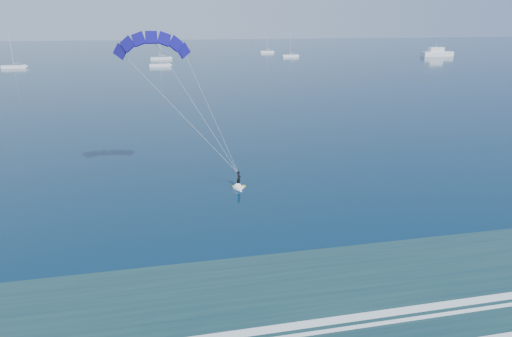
{
  "coord_description": "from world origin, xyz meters",
  "views": [
    {
      "loc": [
        -6.83,
        -14.0,
        18.72
      ],
      "look_at": [
        2.18,
        27.75,
        4.73
      ],
      "focal_mm": 32.0,
      "sensor_mm": 36.0,
      "label": 1
    }
  ],
  "objects_px": {
    "sailboat_4": "(290,56)",
    "sailboat_2": "(160,65)",
    "sailboat_0": "(14,67)",
    "motor_yacht": "(437,53)",
    "sailboat_1": "(161,58)",
    "kitesurfer_rig": "(197,110)",
    "sailboat_3": "(267,52)"
  },
  "relations": [
    {
      "from": "kitesurfer_rig",
      "to": "sailboat_2",
      "type": "xyz_separation_m",
      "value": [
        -2.22,
        149.27,
        -9.05
      ]
    },
    {
      "from": "motor_yacht",
      "to": "sailboat_2",
      "type": "distance_m",
      "value": 147.08
    },
    {
      "from": "sailboat_0",
      "to": "sailboat_4",
      "type": "bearing_deg",
      "value": 14.52
    },
    {
      "from": "sailboat_1",
      "to": "sailboat_2",
      "type": "xyz_separation_m",
      "value": [
        -1.01,
        -36.11,
        -0.01
      ]
    },
    {
      "from": "sailboat_1",
      "to": "sailboat_4",
      "type": "distance_m",
      "value": 66.28
    },
    {
      "from": "sailboat_1",
      "to": "sailboat_4",
      "type": "xyz_separation_m",
      "value": [
        66.25,
        2.12,
        -0.01
      ]
    },
    {
      "from": "kitesurfer_rig",
      "to": "sailboat_0",
      "type": "xyz_separation_m",
      "value": [
        -59.65,
        155.2,
        -9.05
      ]
    },
    {
      "from": "sailboat_3",
      "to": "sailboat_1",
      "type": "bearing_deg",
      "value": -151.06
    },
    {
      "from": "sailboat_0",
      "to": "sailboat_2",
      "type": "xyz_separation_m",
      "value": [
        57.44,
        -5.93,
        -0.0
      ]
    },
    {
      "from": "motor_yacht",
      "to": "sailboat_1",
      "type": "distance_m",
      "value": 144.03
    },
    {
      "from": "sailboat_0",
      "to": "sailboat_4",
      "type": "height_order",
      "value": "sailboat_0"
    },
    {
      "from": "motor_yacht",
      "to": "sailboat_2",
      "type": "relative_size",
      "value": 1.41
    },
    {
      "from": "motor_yacht",
      "to": "sailboat_0",
      "type": "height_order",
      "value": "sailboat_0"
    },
    {
      "from": "kitesurfer_rig",
      "to": "sailboat_0",
      "type": "distance_m",
      "value": 166.52
    },
    {
      "from": "sailboat_4",
      "to": "sailboat_2",
      "type": "bearing_deg",
      "value": -150.38
    },
    {
      "from": "sailboat_0",
      "to": "sailboat_2",
      "type": "bearing_deg",
      "value": -5.9
    },
    {
      "from": "sailboat_4",
      "to": "sailboat_1",
      "type": "bearing_deg",
      "value": -178.17
    },
    {
      "from": "kitesurfer_rig",
      "to": "sailboat_2",
      "type": "distance_m",
      "value": 149.56
    },
    {
      "from": "kitesurfer_rig",
      "to": "motor_yacht",
      "type": "bearing_deg",
      "value": 50.94
    },
    {
      "from": "sailboat_2",
      "to": "sailboat_0",
      "type": "bearing_deg",
      "value": 174.1
    },
    {
      "from": "motor_yacht",
      "to": "sailboat_2",
      "type": "bearing_deg",
      "value": -169.69
    },
    {
      "from": "sailboat_0",
      "to": "sailboat_2",
      "type": "distance_m",
      "value": 57.74
    },
    {
      "from": "sailboat_1",
      "to": "sailboat_2",
      "type": "distance_m",
      "value": 36.13
    },
    {
      "from": "sailboat_1",
      "to": "sailboat_3",
      "type": "height_order",
      "value": "sailboat_1"
    },
    {
      "from": "kitesurfer_rig",
      "to": "sailboat_3",
      "type": "height_order",
      "value": "kitesurfer_rig"
    },
    {
      "from": "sailboat_2",
      "to": "kitesurfer_rig",
      "type": "bearing_deg",
      "value": -89.15
    },
    {
      "from": "kitesurfer_rig",
      "to": "sailboat_1",
      "type": "xyz_separation_m",
      "value": [
        -1.21,
        185.38,
        -9.04
      ]
    },
    {
      "from": "kitesurfer_rig",
      "to": "sailboat_1",
      "type": "relative_size",
      "value": 1.41
    },
    {
      "from": "kitesurfer_rig",
      "to": "sailboat_1",
      "type": "bearing_deg",
      "value": 90.37
    },
    {
      "from": "sailboat_1",
      "to": "sailboat_4",
      "type": "height_order",
      "value": "sailboat_1"
    },
    {
      "from": "sailboat_0",
      "to": "sailboat_3",
      "type": "height_order",
      "value": "sailboat_0"
    },
    {
      "from": "sailboat_0",
      "to": "motor_yacht",
      "type": "bearing_deg",
      "value": 5.76
    }
  ]
}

